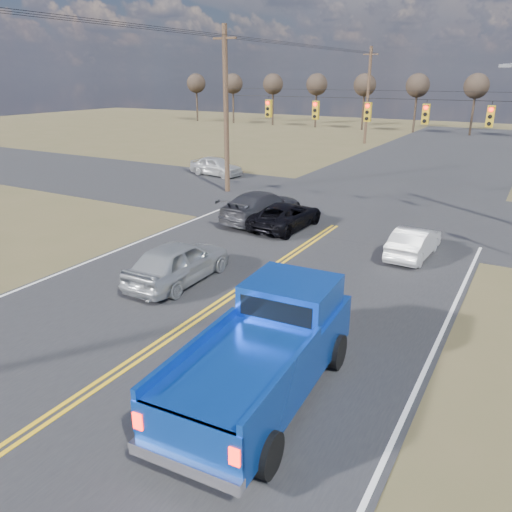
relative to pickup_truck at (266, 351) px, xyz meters
The scene contains 12 objects.
ground 3.89m from the pickup_truck, behind, with size 160.00×160.00×0.00m, color brown.
road_main 10.74m from the pickup_truck, 110.36° to the left, with size 14.00×120.00×0.02m, color #28282B.
road_cross 18.42m from the pickup_truck, 101.65° to the left, with size 120.00×12.00×0.02m, color #28282B.
signal_gantry 18.50m from the pickup_truck, 100.24° to the left, with size 19.60×4.83×10.00m.
utility_poles 17.88m from the pickup_truck, 102.32° to the left, with size 19.60×58.32×10.00m.
treeline 27.60m from the pickup_truck, 97.84° to the left, with size 87.00×117.80×7.40m.
pickup_truck is the anchor object (origin of this frame).
silver_suv 7.50m from the pickup_truck, 143.87° to the left, with size 1.87×4.65×1.58m, color #9FA3A7.
black_suv 13.74m from the pickup_truck, 114.57° to the left, with size 2.13×4.61×1.28m, color black.
white_car_queue 11.46m from the pickup_truck, 86.30° to the left, with size 1.34×3.84×1.27m, color white.
dgrey_car_queue 14.99m from the pickup_truck, 119.52° to the left, with size 2.17×5.34×1.55m, color #39393F.
cross_car_west 27.62m from the pickup_truck, 126.54° to the left, with size 4.19×1.69×1.43m, color #BCBCBC.
Camera 1 is at (8.51, -8.86, 7.15)m, focal length 35.00 mm.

